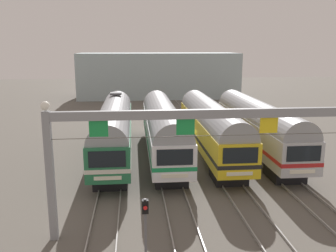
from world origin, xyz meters
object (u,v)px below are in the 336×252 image
commuter_train_yellow (211,126)px  commuter_train_stainless (257,125)px  commuter_train_green (114,128)px  commuter_train_white (163,127)px  catenary_gantry (227,136)px  yard_signal_mast (145,219)px

commuter_train_yellow → commuter_train_stainless: (4.18, 0.00, 0.00)m
commuter_train_green → commuter_train_white: commuter_train_green is taller
commuter_train_green → catenary_gantry: bearing=-65.1°
commuter_train_green → commuter_train_yellow: size_ratio=1.00×
commuter_train_stainless → yard_signal_mast: commuter_train_stainless is taller
commuter_train_green → commuter_train_stainless: bearing=-0.0°
commuter_train_yellow → commuter_train_stainless: same height
commuter_train_green → commuter_train_white: bearing=-0.1°
commuter_train_white → catenary_gantry: catenary_gantry is taller
commuter_train_white → catenary_gantry: size_ratio=1.02×
commuter_train_yellow → commuter_train_white: bearing=180.0°
commuter_train_green → commuter_train_stainless: 12.54m
commuter_train_green → commuter_train_stainless: commuter_train_green is taller
commuter_train_green → commuter_train_stainless: size_ratio=1.00×
commuter_train_white → commuter_train_yellow: 4.18m
commuter_train_stainless → catenary_gantry: (-6.27, -13.49, 2.44)m
commuter_train_white → yard_signal_mast: (-2.09, -16.18, -0.52)m
catenary_gantry → commuter_train_stainless: bearing=65.1°
commuter_train_stainless → yard_signal_mast: size_ratio=5.80×
commuter_train_green → commuter_train_white: size_ratio=1.00×
commuter_train_green → yard_signal_mast: (2.09, -16.19, -0.52)m
commuter_train_white → catenary_gantry: (2.09, -13.49, 2.44)m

